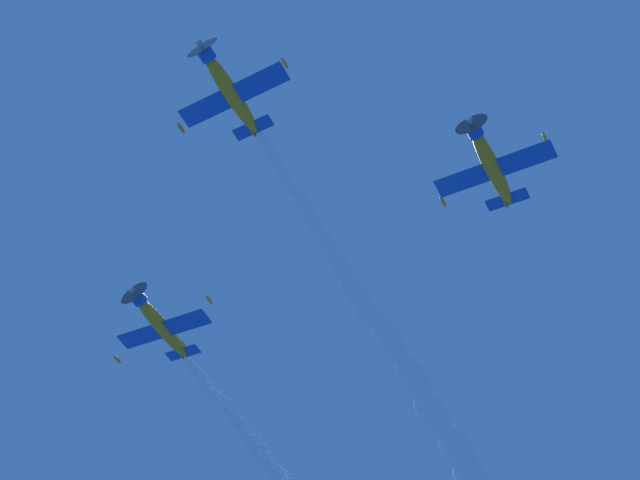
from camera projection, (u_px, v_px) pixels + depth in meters
airplane_lead at (229, 90)px, 58.21m from camera, size 8.26×8.96×3.10m
airplane_left_wingman at (490, 164)px, 59.03m from camera, size 8.26×8.89×3.08m
airplane_right_wingman at (160, 324)px, 65.26m from camera, size 8.28×8.86×3.17m
smoke_trail_lead at (441, 424)px, 74.69m from camera, size 47.33×22.04×4.52m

